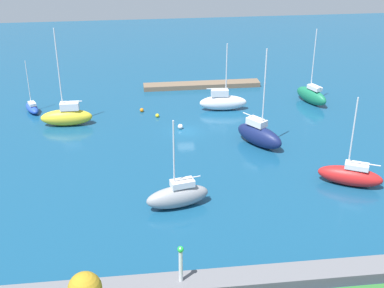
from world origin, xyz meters
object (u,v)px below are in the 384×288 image
sailboat_green_by_breakwater (312,95)px  mooring_buoy_white (180,127)px  sailboat_blue_outer_mooring (32,108)px  sailboat_yellow_far_north (67,116)px  sailboat_red_east_end (350,175)px  mooring_buoy_orange (142,110)px  mooring_buoy_yellow (157,116)px  pier_dock (202,85)px  harbor_beacon (181,261)px  sailboat_gray_far_south (178,196)px  sailboat_navy_west_end (259,135)px  sailboat_white_off_beacon (223,102)px

sailboat_green_by_breakwater → mooring_buoy_white: (23.43, 8.09, -1.07)m
sailboat_blue_outer_mooring → sailboat_yellow_far_north: bearing=-158.4°
sailboat_red_east_end → mooring_buoy_orange: (24.61, -27.05, -0.98)m
mooring_buoy_yellow → mooring_buoy_white: mooring_buoy_white is taller
pier_dock → mooring_buoy_yellow: 16.35m
sailboat_blue_outer_mooring → harbor_beacon: bearing=179.9°
sailboat_yellow_far_north → mooring_buoy_orange: (-11.65, -4.01, -1.19)m
sailboat_green_by_breakwater → mooring_buoy_orange: (29.05, 0.46, -1.12)m
sailboat_blue_outer_mooring → sailboat_red_east_end: (-42.51, 29.25, 0.54)m
sailboat_gray_far_south → sailboat_blue_outer_mooring: bearing=-68.8°
sailboat_blue_outer_mooring → mooring_buoy_white: 25.49m
sailboat_navy_west_end → mooring_buoy_yellow: size_ratio=23.31×
pier_dock → sailboat_gray_far_south: bearing=78.1°
sailboat_red_east_end → sailboat_gray_far_south: bearing=33.3°
sailboat_blue_outer_mooring → mooring_buoy_white: bearing=-136.3°
sailboat_navy_west_end → mooring_buoy_orange: bearing=-167.1°
sailboat_blue_outer_mooring → sailboat_yellow_far_north: 8.84m
sailboat_navy_west_end → mooring_buoy_yellow: bearing=-166.1°
sailboat_green_by_breakwater → mooring_buoy_yellow: sailboat_green_by_breakwater is taller
pier_dock → mooring_buoy_orange: 15.91m
sailboat_gray_far_south → sailboat_green_by_breakwater: (-25.95, -29.88, 0.03)m
harbor_beacon → sailboat_green_by_breakwater: (-27.07, -43.96, -1.85)m
harbor_beacon → sailboat_yellow_far_north: size_ratio=0.25×
sailboat_red_east_end → sailboat_navy_west_end: bearing=-28.5°
pier_dock → sailboat_white_off_beacon: bearing=99.1°
mooring_buoy_yellow → mooring_buoy_orange: size_ratio=0.94×
sailboat_gray_far_south → sailboat_green_by_breakwater: bearing=-143.3°
sailboat_white_off_beacon → sailboat_green_by_breakwater: sailboat_green_by_breakwater is taller
pier_dock → sailboat_gray_far_south: size_ratio=2.01×
mooring_buoy_white → sailboat_blue_outer_mooring: bearing=-22.7°
sailboat_blue_outer_mooring → sailboat_navy_west_end: bearing=-140.0°
harbor_beacon → sailboat_gray_far_south: bearing=-94.6°
mooring_buoy_yellow → sailboat_white_off_beacon: bearing=-170.2°
sailboat_gray_far_south → mooring_buoy_white: size_ratio=14.15×
sailboat_yellow_far_north → sailboat_white_off_beacon: bearing=-171.4°
pier_dock → harbor_beacon: bearing=80.0°
sailboat_gray_far_south → mooring_buoy_orange: (3.10, -29.42, -1.09)m
sailboat_white_off_beacon → sailboat_blue_outer_mooring: size_ratio=1.30×
harbor_beacon → sailboat_white_off_beacon: sailboat_white_off_beacon is taller
sailboat_white_off_beacon → mooring_buoy_white: 10.50m
sailboat_navy_west_end → sailboat_red_east_end: (-8.45, 12.34, -0.33)m
mooring_buoy_yellow → mooring_buoy_white: 5.95m
sailboat_yellow_far_north → sailboat_red_east_end: bearing=148.6°
sailboat_gray_far_south → mooring_buoy_white: 21.97m
sailboat_navy_west_end → sailboat_blue_outer_mooring: size_ratio=1.64×
sailboat_red_east_end → sailboat_yellow_far_north: sailboat_yellow_far_north is taller
sailboat_gray_far_south → mooring_buoy_yellow: bearing=-100.9°
sailboat_gray_far_south → sailboat_yellow_far_north: bearing=-72.2°
sailboat_red_east_end → mooring_buoy_yellow: size_ratio=18.75×
harbor_beacon → sailboat_yellow_far_north: sailboat_yellow_far_north is taller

